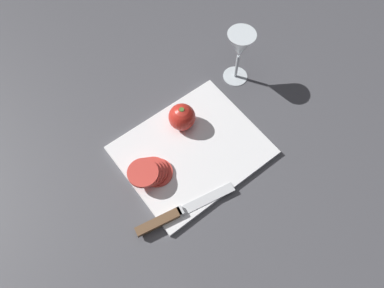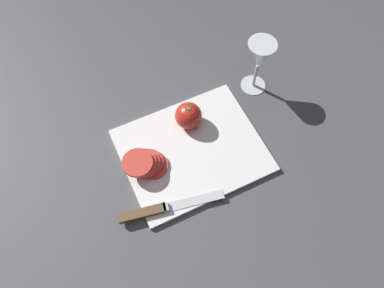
# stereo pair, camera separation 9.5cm
# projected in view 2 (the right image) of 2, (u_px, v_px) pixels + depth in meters

# --- Properties ---
(ground_plane) EXTENTS (3.00, 3.00, 0.00)m
(ground_plane) POSITION_uv_depth(u_px,v_px,m) (179.00, 155.00, 0.99)
(ground_plane) COLOR #4C4C51
(cutting_board) EXTENTS (0.36, 0.29, 0.01)m
(cutting_board) POSITION_uv_depth(u_px,v_px,m) (192.00, 150.00, 0.98)
(cutting_board) COLOR white
(cutting_board) RESTS_ON ground_plane
(wine_glass) EXTENTS (0.08, 0.08, 0.17)m
(wine_glass) POSITION_uv_depth(u_px,v_px,m) (260.00, 57.00, 0.98)
(wine_glass) COLOR silver
(wine_glass) RESTS_ON ground_plane
(whole_tomato) EXTENTS (0.07, 0.07, 0.07)m
(whole_tomato) POSITION_uv_depth(u_px,v_px,m) (188.00, 116.00, 0.98)
(whole_tomato) COLOR red
(whole_tomato) RESTS_ON cutting_board
(knife) EXTENTS (0.26, 0.07, 0.01)m
(knife) POSITION_uv_depth(u_px,v_px,m) (152.00, 211.00, 0.89)
(knife) COLOR silver
(knife) RESTS_ON cutting_board
(tomato_slice_stack_near) EXTENTS (0.11, 0.09, 0.04)m
(tomato_slice_stack_near) POSITION_uv_depth(u_px,v_px,m) (145.00, 164.00, 0.94)
(tomato_slice_stack_near) COLOR #D63D33
(tomato_slice_stack_near) RESTS_ON cutting_board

